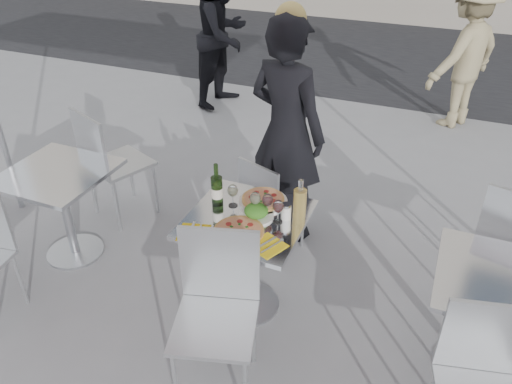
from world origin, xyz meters
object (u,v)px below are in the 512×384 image
at_px(wine_bottle, 217,189).
at_px(pedestrian_b, 464,54).
at_px(woman_diner, 287,132).
at_px(napkin_left, 194,233).
at_px(main_table, 247,244).
at_px(pizza_far, 263,200).
at_px(chair_near, 217,301).
at_px(wineglass_red_b, 278,207).
at_px(pizza_near, 239,231).
at_px(wineglass_red_a, 268,201).
at_px(side_table_left, 62,196).
at_px(wineglass_white_b, 255,199).
at_px(napkin_right, 267,245).
at_px(side_chair_lfar, 107,157).
at_px(side_table_right, 498,309).
at_px(side_chair_rnear, 482,376).
at_px(chair_far, 267,200).
at_px(salad_plate, 256,212).
at_px(sugar_shaker, 286,211).
at_px(wineglass_white_a, 233,191).
at_px(carafe, 300,205).

bearing_deg(wine_bottle, pedestrian_b, 70.73).
relative_size(woman_diner, napkin_left, 8.15).
height_order(main_table, pizza_far, pizza_far).
height_order(chair_near, wineglass_red_b, chair_near).
height_order(chair_near, pizza_near, chair_near).
bearing_deg(wineglass_red_a, wine_bottle, -179.27).
height_order(side_table_left, wineglass_white_b, wineglass_white_b).
relative_size(side_table_left, pizza_near, 2.46).
bearing_deg(pedestrian_b, main_table, 15.07).
xyz_separation_m(wineglass_red_b, napkin_right, (0.03, -0.24, -0.11)).
xyz_separation_m(side_table_left, side_chair_lfar, (0.01, 0.55, 0.06)).
bearing_deg(side_table_right, wineglass_red_a, 177.12).
relative_size(wine_bottle, wineglass_red_b, 1.87).
xyz_separation_m(side_table_right, side_chair_rnear, (-0.07, -0.49, -0.01)).
bearing_deg(wineglass_red_b, pizza_far, 133.77).
distance_m(side_table_right, chair_far, 1.70).
bearing_deg(side_chair_rnear, pizza_far, 140.65).
height_order(salad_plate, sugar_shaker, sugar_shaker).
bearing_deg(side_table_left, side_chair_lfar, 89.34).
relative_size(wineglass_red_b, napkin_left, 0.71).
distance_m(main_table, chair_near, 0.57).
distance_m(woman_diner, pizza_near, 1.12).
height_order(chair_near, side_chair_rnear, chair_near).
distance_m(chair_far, pedestrian_b, 3.41).
bearing_deg(napkin_right, wineglass_white_a, 163.98).
height_order(side_table_left, chair_far, chair_far).
distance_m(wineglass_white_a, wineglass_white_b, 0.17).
bearing_deg(wineglass_red_a, side_table_right, -2.88).
bearing_deg(carafe, wineglass_red_a, -173.27).
relative_size(pizza_far, wine_bottle, 1.08).
xyz_separation_m(wineglass_white_a, wineglass_red_b, (0.33, -0.06, 0.00)).
distance_m(chair_far, napkin_right, 0.91).
relative_size(side_chair_lfar, sugar_shaker, 9.39).
distance_m(main_table, woman_diner, 1.02).
height_order(woman_diner, wine_bottle, woman_diner).
height_order(wine_bottle, wineglass_white_b, wine_bottle).
bearing_deg(wineglass_white_a, wineglass_red_b, -10.20).
distance_m(main_table, side_table_left, 1.50).
xyz_separation_m(pedestrian_b, pizza_near, (-1.05, -3.94, -0.09)).
bearing_deg(side_table_left, wineglass_red_a, 2.49).
distance_m(main_table, salad_plate, 0.25).
xyz_separation_m(side_chair_rnear, woman_diner, (-1.51, 1.44, 0.37)).
height_order(side_chair_lfar, pedestrian_b, pedestrian_b).
bearing_deg(napkin_right, side_chair_rnear, 11.38).
height_order(side_chair_rnear, pedestrian_b, pedestrian_b).
xyz_separation_m(side_chair_rnear, pedestrian_b, (-0.37, 4.27, 0.32)).
distance_m(carafe, wineglass_white_a, 0.45).
relative_size(side_chair_lfar, wineglass_white_a, 6.38).
distance_m(side_chair_rnear, napkin_left, 1.69).
xyz_separation_m(pizza_near, napkin_left, (-0.25, -0.11, -0.01)).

